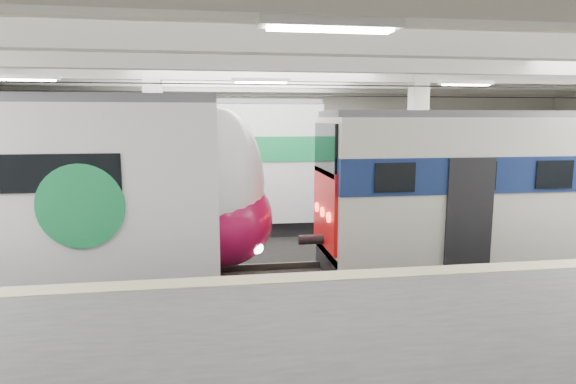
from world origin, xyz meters
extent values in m
cube|color=black|center=(0.00, 0.00, -0.05)|extent=(36.00, 24.00, 0.10)
cube|color=silver|center=(0.00, 0.00, 5.55)|extent=(36.00, 24.00, 0.20)
cube|color=beige|center=(0.00, 10.00, 2.75)|extent=(30.00, 0.10, 5.50)
cube|color=beige|center=(0.00, -3.25, 1.11)|extent=(30.00, 0.50, 0.02)
cube|color=beige|center=(-3.00, 3.00, 2.75)|extent=(0.50, 0.50, 5.50)
cube|color=beige|center=(5.00, 3.00, 2.75)|extent=(0.50, 0.50, 5.50)
cube|color=beige|center=(0.00, 0.00, 5.25)|extent=(30.00, 18.00, 0.50)
cube|color=#59544C|center=(0.00, 0.00, 0.08)|extent=(30.00, 1.52, 0.16)
cube|color=#59544C|center=(0.00, 5.50, 0.08)|extent=(30.00, 1.52, 0.16)
cylinder|color=black|center=(0.00, 0.00, 4.70)|extent=(30.00, 0.03, 0.03)
cylinder|color=black|center=(0.00, 5.50, 4.70)|extent=(30.00, 0.03, 0.03)
cube|color=white|center=(0.00, -2.00, 4.92)|extent=(26.00, 8.40, 0.12)
ellipsoid|color=white|center=(-1.23, 0.00, 2.37)|extent=(2.20, 2.72, 3.66)
ellipsoid|color=#A20D3E|center=(-1.11, 0.00, 1.55)|extent=(2.34, 2.78, 2.24)
cylinder|color=#1A934D|center=(-3.97, -1.42, 2.18)|extent=(1.72, 0.06, 1.72)
cube|color=beige|center=(7.45, 0.00, 2.22)|extent=(12.09, 2.65, 3.44)
cube|color=navy|center=(7.45, 0.00, 2.63)|extent=(12.13, 2.71, 0.84)
cube|color=red|center=(1.36, 0.00, 1.74)|extent=(0.08, 2.25, 1.89)
cube|color=black|center=(1.36, 0.00, 3.19)|extent=(0.08, 2.12, 1.24)
cube|color=#4C4C51|center=(7.45, 0.00, 4.02)|extent=(12.09, 2.07, 0.16)
cube|color=black|center=(7.45, 0.00, 0.35)|extent=(12.09, 1.86, 0.70)
cube|color=white|center=(-4.88, 5.50, 2.43)|extent=(14.30, 3.10, 3.87)
cube|color=#1A934D|center=(-4.88, 5.50, 2.94)|extent=(14.34, 3.17, 0.81)
cube|color=#4C4C51|center=(-4.88, 5.50, 4.47)|extent=(14.29, 2.60, 0.16)
cube|color=black|center=(-4.88, 5.50, 0.30)|extent=(14.29, 2.80, 0.60)
camera|label=1|loc=(-1.29, -11.37, 3.92)|focal=30.00mm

